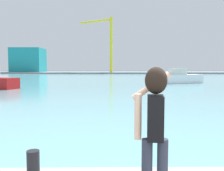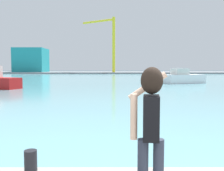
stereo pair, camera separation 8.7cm
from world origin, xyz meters
TOP-DOWN VIEW (x-y plane):
  - ground_plane at (0.00, 50.00)m, footprint 220.00×220.00m
  - harbor_water at (0.00, 52.00)m, footprint 140.00×100.00m
  - far_shore_dock at (0.00, 92.00)m, footprint 140.00×20.00m
  - person_photographer at (-0.39, 0.90)m, footprint 0.53×0.56m
  - harbor_bollard at (-2.19, 1.70)m, footprint 0.20×0.20m
  - boat_moored_2 at (9.18, 33.24)m, footprint 6.27×4.19m
  - warehouse_left at (-30.70, 91.22)m, footprint 10.68×10.82m
  - port_crane at (-1.73, 85.86)m, footprint 11.82×8.32m

SIDE VIEW (x-z plane):
  - ground_plane at x=0.00m, z-range 0.00..0.00m
  - harbor_water at x=0.00m, z-range 0.00..0.02m
  - far_shore_dock at x=0.00m, z-range 0.00..0.50m
  - harbor_bollard at x=-2.19m, z-range 0.57..0.97m
  - boat_moored_2 at x=9.18m, z-range -0.25..1.85m
  - person_photographer at x=-0.39m, z-range 0.76..2.50m
  - warehouse_left at x=-30.70m, z-range 0.50..9.15m
  - port_crane at x=-1.73m, z-range 2.73..21.54m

